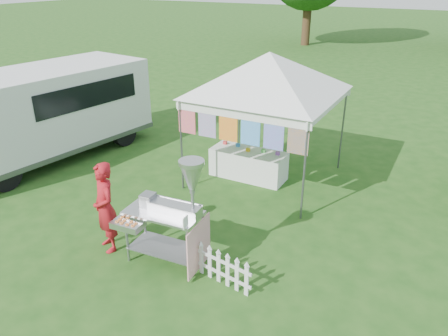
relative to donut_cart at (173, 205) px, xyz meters
The scene contains 7 objects.
ground 1.21m from the donut_cart, 98.76° to the left, with size 120.00×120.00×0.00m, color #1D4B15.
canopy_main 4.28m from the donut_cart, 90.85° to the left, with size 4.24×4.24×3.45m.
donut_cart is the anchor object (origin of this frame).
vendor 1.38m from the donut_cart, behind, with size 0.61×0.40×1.66m, color #A8141D.
cargo_van 6.19m from the donut_cart, 156.36° to the left, with size 3.01×5.84×2.32m.
picket_fence 1.29m from the donut_cart, ahead, with size 1.07×0.19×0.56m.
display_table 3.82m from the donut_cart, 96.49° to the left, with size 1.80×0.70×0.69m, color white.
Camera 1 is at (3.70, -5.38, 4.58)m, focal length 35.00 mm.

